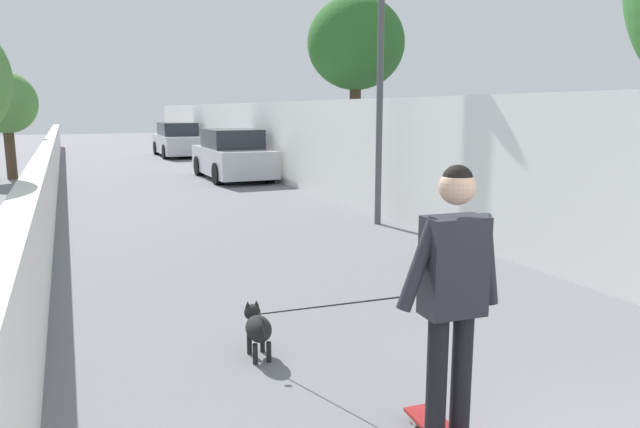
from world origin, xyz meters
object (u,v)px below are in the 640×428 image
at_px(car_far, 178,141).
at_px(tree_left_mid, 6,104).
at_px(lamp_post, 381,52).
at_px(dog, 258,327).
at_px(person_skateboarder, 453,282).
at_px(tree_right_near, 356,45).
at_px(car_near, 232,156).

bearing_deg(car_far, tree_left_mid, 137.59).
height_order(lamp_post, dog, lamp_post).
relative_size(tree_left_mid, lamp_post, 0.70).
bearing_deg(lamp_post, person_skateboarder, 154.26).
height_order(tree_right_near, car_far, tree_right_near).
bearing_deg(person_skateboarder, car_near, -9.97).
distance_m(person_skateboarder, dog, 2.11).
distance_m(tree_right_near, tree_left_mid, 10.83).
bearing_deg(dog, car_far, -8.30).
bearing_deg(person_skateboarder, lamp_post, -25.74).
bearing_deg(person_skateboarder, dog, 20.76).
bearing_deg(car_near, lamp_post, -175.81).
bearing_deg(tree_right_near, car_near, 37.35).
xyz_separation_m(tree_right_near, person_skateboarder, (-11.49, 5.17, -2.74)).
relative_size(lamp_post, person_skateboarder, 2.69).
distance_m(person_skateboarder, car_near, 15.08).
relative_size(tree_right_near, lamp_post, 1.09).
xyz_separation_m(lamp_post, car_far, (17.76, 0.60, -2.45)).
height_order(tree_left_mid, dog, tree_left_mid).
height_order(dog, car_near, car_near).
distance_m(tree_left_mid, person_skateboarder, 17.92).
distance_m(tree_right_near, lamp_post, 5.26).
bearing_deg(lamp_post, car_near, 4.19).
height_order(tree_left_mid, car_far, tree_left_mid).
bearing_deg(tree_left_mid, car_near, -112.69).
relative_size(tree_right_near, car_far, 1.17).
distance_m(tree_left_mid, car_far, 9.52).
bearing_deg(car_near, car_far, -0.00).
xyz_separation_m(dog, car_near, (13.03, -3.30, 0.44)).
bearing_deg(person_skateboarder, tree_left_mid, 12.00).
xyz_separation_m(lamp_post, car_near, (8.19, 0.60, -2.45)).
distance_m(lamp_post, person_skateboarder, 7.67).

